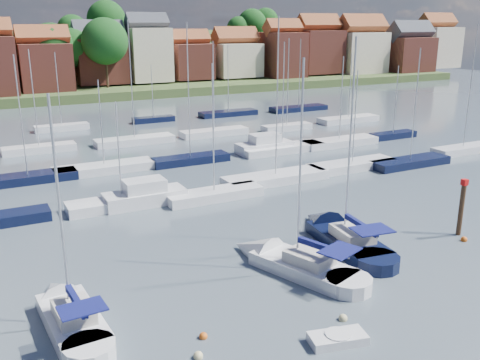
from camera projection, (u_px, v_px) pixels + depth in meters
ground at (137, 150)px, 65.68m from camera, size 260.00×260.00×0.00m
sailboat_left at (68, 314)px, 28.27m from camera, size 3.14×9.70×13.08m
sailboat_centre at (288, 262)px, 34.36m from camera, size 6.17×10.90×14.42m
sailboat_navy at (338, 236)px, 38.66m from camera, size 4.36×11.51×15.56m
tender at (338, 339)px, 26.31m from camera, size 3.05×1.91×0.61m
timber_piling at (460, 219)px, 39.41m from camera, size 0.40×0.40×6.55m
buoy_b at (198, 358)px, 25.21m from camera, size 0.46×0.46×0.46m
buoy_c at (203, 338)px, 26.78m from camera, size 0.43×0.43×0.43m
buoy_d at (343, 320)px, 28.40m from camera, size 0.47×0.47×0.47m
buoy_e at (290, 252)px, 36.76m from camera, size 0.48×0.48×0.48m
buoy_g at (464, 241)px, 38.62m from camera, size 0.47×0.47×0.47m
marina_field at (165, 154)px, 62.26m from camera, size 79.62×41.41×15.93m
far_shore_town at (44, 62)px, 144.35m from camera, size 212.46×90.00×22.27m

